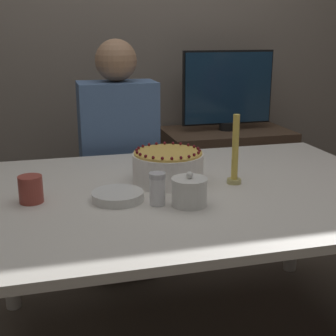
{
  "coord_description": "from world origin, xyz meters",
  "views": [
    {
      "loc": [
        -0.53,
        -1.62,
        1.3
      ],
      "look_at": [
        -0.08,
        0.09,
        0.78
      ],
      "focal_mm": 50.0,
      "sensor_mm": 36.0,
      "label": 1
    }
  ],
  "objects_px": {
    "candle": "(235,156)",
    "sugar_bowl": "(189,192)",
    "tv_monitor": "(228,89)",
    "cake": "(168,167)",
    "sugar_shaker": "(157,189)",
    "person_man_blue_shirt": "(119,175)"
  },
  "relations": [
    {
      "from": "sugar_bowl",
      "to": "person_man_blue_shirt",
      "type": "distance_m",
      "value": 0.98
    },
    {
      "from": "cake",
      "to": "candle",
      "type": "bearing_deg",
      "value": -17.81
    },
    {
      "from": "cake",
      "to": "person_man_blue_shirt",
      "type": "distance_m",
      "value": 0.73
    },
    {
      "from": "cake",
      "to": "sugar_shaker",
      "type": "bearing_deg",
      "value": -113.04
    },
    {
      "from": "person_man_blue_shirt",
      "to": "tv_monitor",
      "type": "height_order",
      "value": "person_man_blue_shirt"
    },
    {
      "from": "candle",
      "to": "sugar_bowl",
      "type": "bearing_deg",
      "value": -142.37
    },
    {
      "from": "sugar_shaker",
      "to": "tv_monitor",
      "type": "xyz_separation_m",
      "value": [
        0.76,
        1.26,
        0.17
      ]
    },
    {
      "from": "sugar_bowl",
      "to": "cake",
      "type": "bearing_deg",
      "value": 91.21
    },
    {
      "from": "cake",
      "to": "tv_monitor",
      "type": "distance_m",
      "value": 1.23
    },
    {
      "from": "sugar_bowl",
      "to": "tv_monitor",
      "type": "distance_m",
      "value": 1.46
    },
    {
      "from": "candle",
      "to": "person_man_blue_shirt",
      "type": "height_order",
      "value": "person_man_blue_shirt"
    },
    {
      "from": "cake",
      "to": "tv_monitor",
      "type": "height_order",
      "value": "tv_monitor"
    },
    {
      "from": "candle",
      "to": "person_man_blue_shirt",
      "type": "relative_size",
      "value": 0.22
    },
    {
      "from": "person_man_blue_shirt",
      "to": "sugar_bowl",
      "type": "bearing_deg",
      "value": 95.81
    },
    {
      "from": "sugar_shaker",
      "to": "person_man_blue_shirt",
      "type": "xyz_separation_m",
      "value": [
        0.01,
        0.92,
        -0.23
      ]
    },
    {
      "from": "sugar_bowl",
      "to": "person_man_blue_shirt",
      "type": "xyz_separation_m",
      "value": [
        -0.1,
        0.95,
        -0.22
      ]
    },
    {
      "from": "candle",
      "to": "tv_monitor",
      "type": "xyz_separation_m",
      "value": [
        0.41,
        1.11,
        0.12
      ]
    },
    {
      "from": "person_man_blue_shirt",
      "to": "sugar_shaker",
      "type": "bearing_deg",
      "value": 89.5
    },
    {
      "from": "sugar_shaker",
      "to": "candle",
      "type": "relative_size",
      "value": 0.42
    },
    {
      "from": "cake",
      "to": "sugar_bowl",
      "type": "bearing_deg",
      "value": -88.79
    },
    {
      "from": "sugar_bowl",
      "to": "sugar_shaker",
      "type": "bearing_deg",
      "value": 162.31
    },
    {
      "from": "cake",
      "to": "sugar_shaker",
      "type": "relative_size",
      "value": 2.45
    }
  ]
}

